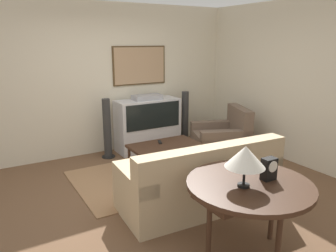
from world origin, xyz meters
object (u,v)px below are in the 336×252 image
(mantel_clock, at_px, (269,169))
(speaker_tower_left, at_px, (107,130))
(coffee_table, at_px, (165,147))
(console_table, at_px, (250,189))
(tv, at_px, (148,124))
(armchair, at_px, (222,139))
(couch, at_px, (201,183))
(speaker_tower_right, at_px, (185,119))
(table_lamp, at_px, (245,157))

(mantel_clock, xyz_separation_m, speaker_tower_left, (-0.37, 3.35, -0.36))
(coffee_table, relative_size, console_table, 0.93)
(coffee_table, height_order, mantel_clock, mantel_clock)
(console_table, relative_size, mantel_clock, 5.51)
(tv, xyz_separation_m, armchair, (1.06, -0.92, -0.22))
(couch, distance_m, console_table, 1.10)
(coffee_table, bearing_deg, couch, -98.40)
(coffee_table, bearing_deg, console_table, -99.43)
(console_table, xyz_separation_m, speaker_tower_right, (1.47, 3.32, -0.19))
(console_table, distance_m, speaker_tower_left, 3.33)
(table_lamp, height_order, mantel_clock, table_lamp)
(mantel_clock, bearing_deg, armchair, 58.48)
(table_lamp, bearing_deg, speaker_tower_left, 91.00)
(speaker_tower_right, bearing_deg, console_table, -113.93)
(armchair, bearing_deg, speaker_tower_right, -143.76)
(coffee_table, distance_m, table_lamp, 2.39)
(mantel_clock, bearing_deg, speaker_tower_right, 69.22)
(coffee_table, distance_m, speaker_tower_right, 1.56)
(table_lamp, distance_m, mantel_clock, 0.36)
(armchair, distance_m, coffee_table, 1.37)
(armchair, bearing_deg, speaker_tower_left, -94.11)
(tv, height_order, console_table, tv)
(coffee_table, distance_m, mantel_clock, 2.31)
(armchair, relative_size, speaker_tower_left, 1.09)
(table_lamp, xyz_separation_m, speaker_tower_left, (-0.06, 3.35, -0.54))
(console_table, bearing_deg, tv, 79.03)
(couch, height_order, table_lamp, table_lamp)
(armchair, height_order, speaker_tower_right, speaker_tower_right)
(mantel_clock, relative_size, speaker_tower_left, 0.20)
(coffee_table, height_order, speaker_tower_right, speaker_tower_right)
(speaker_tower_left, xyz_separation_m, speaker_tower_right, (1.64, 0.00, 0.00))
(speaker_tower_left, bearing_deg, coffee_table, -63.73)
(armchair, xyz_separation_m, speaker_tower_right, (-0.24, 0.89, 0.23))
(console_table, bearing_deg, armchair, 54.85)
(couch, xyz_separation_m, speaker_tower_left, (-0.36, 2.31, 0.19))
(table_lamp, bearing_deg, couch, 73.78)
(speaker_tower_left, bearing_deg, table_lamp, -89.00)
(speaker_tower_right, bearing_deg, armchair, -74.84)
(coffee_table, xyz_separation_m, speaker_tower_left, (-0.54, 1.10, 0.09))
(armchair, relative_size, console_table, 0.99)
(armchair, height_order, mantel_clock, mantel_clock)
(tv, relative_size, couch, 0.59)
(coffee_table, bearing_deg, armchair, 8.89)
(tv, bearing_deg, speaker_tower_right, -2.48)
(speaker_tower_left, bearing_deg, couch, -81.07)
(tv, height_order, couch, tv)
(couch, height_order, mantel_clock, mantel_clock)
(console_table, distance_m, speaker_tower_right, 3.64)
(tv, relative_size, speaker_tower_left, 1.13)
(mantel_clock, bearing_deg, table_lamp, 179.77)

